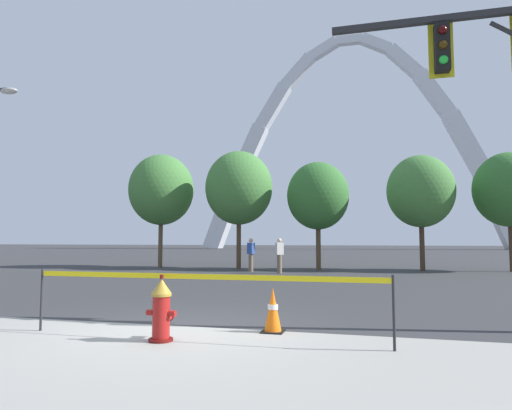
% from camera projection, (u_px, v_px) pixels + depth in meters
% --- Properties ---
extents(ground_plane, '(240.00, 240.00, 0.00)m').
position_uv_depth(ground_plane, '(180.00, 328.00, 7.65)').
color(ground_plane, '#333335').
extents(fire_hydrant, '(0.46, 0.48, 0.99)m').
position_uv_depth(fire_hydrant, '(161.00, 310.00, 6.67)').
color(fire_hydrant, '#5E0F0D').
rests_on(fire_hydrant, ground).
extents(caution_tape_barrier, '(5.66, 0.10, 1.03)m').
position_uv_depth(caution_tape_barrier, '(200.00, 293.00, 6.76)').
color(caution_tape_barrier, '#232326').
rests_on(caution_tape_barrier, ground).
extents(traffic_cone_by_hydrant, '(0.36, 0.36, 0.73)m').
position_uv_depth(traffic_cone_by_hydrant, '(273.00, 310.00, 7.30)').
color(traffic_cone_by_hydrant, black).
rests_on(traffic_cone_by_hydrant, ground).
extents(monument_arch, '(52.94, 2.90, 37.69)m').
position_uv_depth(monument_arch, '(351.00, 151.00, 76.46)').
color(monument_arch, silver).
rests_on(monument_arch, ground).
extents(tree_far_left, '(3.60, 3.60, 6.29)m').
position_uv_depth(tree_far_left, '(161.00, 190.00, 24.97)').
color(tree_far_left, brown).
rests_on(tree_far_left, ground).
extents(tree_left_mid, '(3.56, 3.56, 6.23)m').
position_uv_depth(tree_left_mid, '(239.00, 188.00, 23.66)').
color(tree_left_mid, brown).
rests_on(tree_left_mid, ground).
extents(tree_center_left, '(3.13, 3.13, 5.47)m').
position_uv_depth(tree_center_left, '(318.00, 196.00, 22.66)').
color(tree_center_left, brown).
rests_on(tree_center_left, ground).
extents(tree_center_right, '(3.28, 3.28, 5.73)m').
position_uv_depth(tree_center_right, '(421.00, 191.00, 22.16)').
color(tree_center_right, '#473323').
rests_on(tree_center_right, ground).
extents(tree_right_mid, '(3.29, 3.29, 5.76)m').
position_uv_depth(tree_right_mid, '(509.00, 190.00, 21.51)').
color(tree_right_mid, '#473323').
rests_on(tree_right_mid, ground).
extents(pedestrian_walking_left, '(0.39, 0.35, 1.59)m').
position_uv_depth(pedestrian_walking_left, '(251.00, 254.00, 21.31)').
color(pedestrian_walking_left, brown).
rests_on(pedestrian_walking_left, ground).
extents(pedestrian_standing_center, '(0.39, 0.37, 1.59)m').
position_uv_depth(pedestrian_standing_center, '(279.00, 255.00, 20.22)').
color(pedestrian_standing_center, brown).
rests_on(pedestrian_standing_center, ground).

